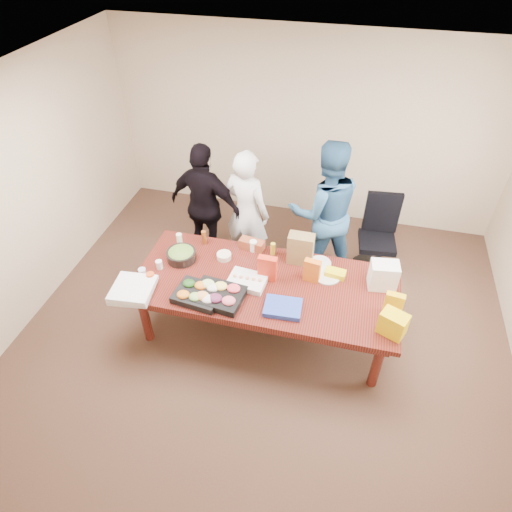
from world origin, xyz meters
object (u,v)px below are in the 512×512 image
(conference_table, at_px, (265,307))
(salad_bowl, at_px, (181,255))
(person_center, at_px, (247,212))
(office_chair, at_px, (378,239))
(sheet_cake, at_px, (247,281))
(person_right, at_px, (324,211))

(conference_table, height_order, salad_bowl, salad_bowl)
(salad_bowl, bearing_deg, person_center, 61.33)
(office_chair, bearing_deg, sheet_cake, -139.85)
(office_chair, distance_m, salad_bowl, 2.49)
(conference_table, relative_size, sheet_cake, 7.20)
(person_right, bearing_deg, office_chair, 171.85)
(conference_table, height_order, office_chair, office_chair)
(person_center, bearing_deg, conference_table, 130.63)
(office_chair, xyz_separation_m, sheet_cake, (-1.34, -1.40, 0.27))
(conference_table, bearing_deg, person_center, 114.57)
(office_chair, distance_m, person_right, 0.82)
(sheet_cake, bearing_deg, office_chair, 51.73)
(office_chair, height_order, salad_bowl, office_chair)
(person_right, relative_size, salad_bowl, 5.60)
(sheet_cake, height_order, salad_bowl, salad_bowl)
(person_center, distance_m, person_right, 0.96)
(sheet_cake, xyz_separation_m, salad_bowl, (-0.82, 0.20, 0.02))
(person_center, bearing_deg, office_chair, -154.78)
(person_center, xyz_separation_m, sheet_cake, (0.31, -1.13, -0.06))
(conference_table, distance_m, salad_bowl, 1.10)
(office_chair, height_order, sheet_cake, office_chair)
(conference_table, relative_size, office_chair, 2.70)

